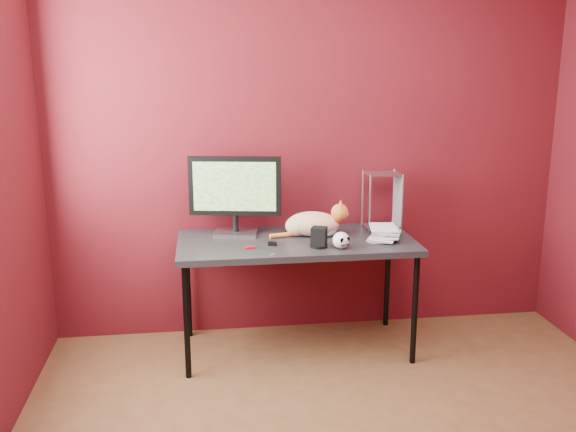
{
  "coord_description": "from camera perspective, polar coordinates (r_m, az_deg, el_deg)",
  "views": [
    {
      "loc": [
        -0.73,
        -2.5,
        1.88
      ],
      "look_at": [
        -0.23,
        1.15,
        0.96
      ],
      "focal_mm": 40.0,
      "sensor_mm": 36.0,
      "label": 1
    }
  ],
  "objects": [
    {
      "name": "room",
      "position": [
        2.64,
        8.43,
        4.37
      ],
      "size": [
        3.52,
        3.52,
        2.61
      ],
      "color": "#55361D",
      "rests_on": "ground"
    },
    {
      "name": "desk",
      "position": [
        4.09,
        0.74,
        -2.81
      ],
      "size": [
        1.5,
        0.7,
        0.75
      ],
      "color": "black",
      "rests_on": "ground"
    },
    {
      "name": "monitor",
      "position": [
        4.14,
        -4.74,
        2.18
      ],
      "size": [
        0.59,
        0.24,
        0.51
      ],
      "rotation": [
        0.0,
        0.0,
        -0.17
      ],
      "color": "#A3A4A8",
      "rests_on": "desk"
    },
    {
      "name": "cat",
      "position": [
        4.15,
        2.28,
        -0.67
      ],
      "size": [
        0.51,
        0.25,
        0.24
      ],
      "rotation": [
        0.0,
        0.0,
        -0.21
      ],
      "color": "#C7642A",
      "rests_on": "desk"
    },
    {
      "name": "skull_mug",
      "position": [
        3.89,
        4.74,
        -2.16
      ],
      "size": [
        0.11,
        0.11,
        0.1
      ],
      "rotation": [
        0.0,
        0.0,
        0.35
      ],
      "color": "white",
      "rests_on": "desk"
    },
    {
      "name": "speaker",
      "position": [
        3.91,
        2.77,
        -1.95
      ],
      "size": [
        0.11,
        0.11,
        0.13
      ],
      "rotation": [
        0.0,
        0.0,
        -0.4
      ],
      "color": "black",
      "rests_on": "desk"
    },
    {
      "name": "book_stack",
      "position": [
        4.06,
        7.61,
        4.24
      ],
      "size": [
        0.26,
        0.28,
        0.91
      ],
      "rotation": [
        0.0,
        0.0,
        -0.28
      ],
      "color": "beige",
      "rests_on": "desk"
    },
    {
      "name": "wire_rack",
      "position": [
        4.36,
        8.36,
        1.39
      ],
      "size": [
        0.23,
        0.19,
        0.38
      ],
      "rotation": [
        0.0,
        0.0,
        0.03
      ],
      "color": "#A3A4A8",
      "rests_on": "desk"
    },
    {
      "name": "pocket_knife",
      "position": [
        3.89,
        -3.36,
        -2.82
      ],
      "size": [
        0.07,
        0.04,
        0.01
      ],
      "primitive_type": "cube",
      "rotation": [
        0.0,
        0.0,
        0.24
      ],
      "color": "#AB0D23",
      "rests_on": "desk"
    },
    {
      "name": "black_gadget",
      "position": [
        3.95,
        -1.4,
        -2.47
      ],
      "size": [
        0.06,
        0.04,
        0.02
      ],
      "primitive_type": "cube",
      "rotation": [
        0.0,
        0.0,
        -0.27
      ],
      "color": "black",
      "rests_on": "desk"
    },
    {
      "name": "washer",
      "position": [
        3.78,
        -1.31,
        -3.41
      ],
      "size": [
        0.04,
        0.04,
        0.0
      ],
      "primitive_type": "cylinder",
      "color": "#A3A4A8",
      "rests_on": "desk"
    }
  ]
}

